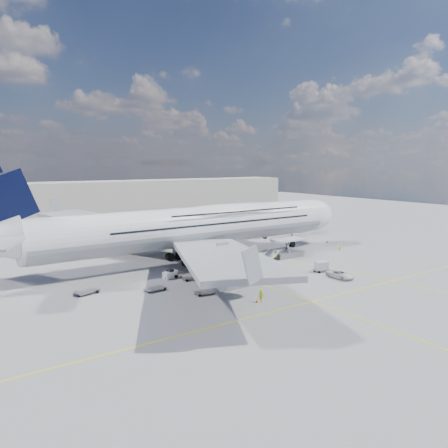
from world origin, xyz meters
TOP-DOWN VIEW (x-y plane):
  - ground at (0.00, 0.00)m, footprint 300.00×300.00m
  - taxi_line_main at (0.00, 0.00)m, footprint 0.25×220.00m
  - taxi_line_cross at (0.00, -20.00)m, footprint 120.00×0.25m
  - taxi_line_diag at (14.00, 10.00)m, footprint 14.16×99.06m
  - airliner at (0.26, 10.00)m, footprint 77.26×79.15m
  - jet_bridge at (29.81, 20.94)m, footprint 18.80×12.10m
  - cargo_loader at (16.82, 2.89)m, footprint 8.53×3.20m
  - terminal at (0.00, 95.00)m, footprint 180.00×16.00m
  - tree_line at (40.00, 140.00)m, footprint 160.00×6.00m
  - dolly_row_a at (-15.02, -3.23)m, footprint 3.24×1.97m
  - dolly_row_b at (-10.06, -8.93)m, footprint 3.02×2.02m
  - dolly_row_c at (-7.64, -1.09)m, footprint 2.96×2.13m
  - dolly_back at (-23.74, 0.97)m, footprint 3.67×2.65m
  - dolly_nose_far at (13.61, -9.32)m, footprint 3.00×2.01m
  - dolly_nose_near at (6.02, -1.77)m, footprint 2.92×1.64m
  - baggage_tug at (-9.92, 1.74)m, footprint 2.64×1.78m
  - catering_truck_inner at (-9.89, 30.90)m, footprint 7.22×3.29m
  - catering_truck_outer at (-17.63, 36.26)m, footprint 8.13×5.23m
  - service_van at (12.81, -14.08)m, footprint 2.18×4.73m
  - crew_nose at (30.03, 0.61)m, footprint 0.69×0.54m
  - crew_loader at (13.15, 1.94)m, footprint 1.12×1.12m
  - crew_wing at (-4.66, 2.20)m, footprint 0.59×0.99m
  - crew_van at (11.74, 5.10)m, footprint 0.82×0.91m
  - crew_tug at (-5.63, -16.23)m, footprint 1.31×1.03m
  - cone_nose at (35.55, 9.09)m, footprint 0.40×0.40m
  - cone_wing_left_inner at (-7.51, 22.44)m, footprint 0.46×0.46m
  - cone_wing_left_outer at (-20.09, 39.75)m, footprint 0.44×0.44m
  - cone_wing_right_inner at (-8.13, 1.26)m, footprint 0.42×0.42m
  - cone_wing_right_outer at (-6.18, -16.00)m, footprint 0.39×0.39m

SIDE VIEW (x-z plane):
  - ground at x=0.00m, z-range 0.00..0.00m
  - taxi_line_main at x=0.00m, z-range 0.00..0.01m
  - taxi_line_cross at x=0.00m, z-range 0.00..0.01m
  - taxi_line_diag at x=14.00m, z-range 0.00..0.01m
  - cone_wing_right_outer at x=-6.18m, z-range -0.01..0.48m
  - cone_nose at x=35.55m, z-range -0.01..0.50m
  - cone_wing_right_inner at x=-8.13m, z-range -0.01..0.52m
  - cone_wing_left_outer at x=-20.09m, z-range -0.01..0.55m
  - cone_wing_left_inner at x=-7.51m, z-range -0.01..0.57m
  - dolly_row_c at x=-7.64m, z-range 0.11..0.50m
  - dolly_row_b at x=-10.06m, z-range 0.11..0.52m
  - dolly_row_a at x=-15.02m, z-range 0.12..0.57m
  - dolly_back at x=-23.74m, z-range 0.13..0.62m
  - service_van at x=12.81m, z-range 0.00..1.31m
  - baggage_tug at x=-9.92m, z-range -0.09..1.43m
  - crew_van at x=11.74m, z-range 0.00..1.55m
  - crew_wing at x=-4.66m, z-range 0.00..1.57m
  - crew_nose at x=30.03m, z-range 0.00..1.65m
  - crew_tug at x=-5.63m, z-range 0.00..1.77m
  - crew_loader at x=13.15m, z-range 0.00..1.84m
  - dolly_nose_far at x=13.61m, z-range 0.07..1.81m
  - dolly_nose_near at x=6.02m, z-range 0.07..1.88m
  - cargo_loader at x=16.82m, z-range -0.59..3.09m
  - catering_truck_inner at x=-9.89m, z-range -0.12..4.07m
  - catering_truck_outer at x=-17.63m, z-range -0.16..4.34m
  - tree_line at x=40.00m, z-range 0.00..8.00m
  - terminal at x=0.00m, z-range 0.00..12.00m
  - jet_bridge at x=29.81m, z-range 2.60..11.10m
  - airliner at x=0.26m, z-range -4.98..18.72m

